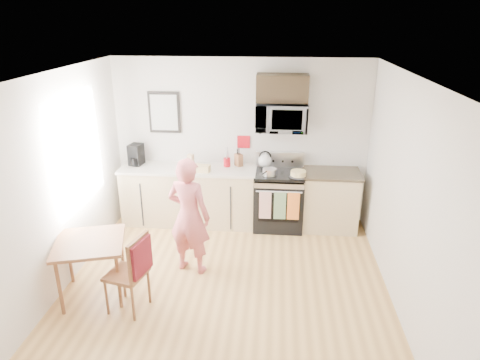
# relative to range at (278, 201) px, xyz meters

# --- Properties ---
(floor) EXTENTS (4.60, 4.60, 0.00)m
(floor) POSITION_rel_range_xyz_m (-0.63, -1.98, -0.44)
(floor) COLOR #A87941
(floor) RESTS_ON ground
(back_wall) EXTENTS (4.00, 0.04, 2.60)m
(back_wall) POSITION_rel_range_xyz_m (-0.63, 0.32, 0.86)
(back_wall) COLOR beige
(back_wall) RESTS_ON floor
(front_wall) EXTENTS (4.00, 0.04, 2.60)m
(front_wall) POSITION_rel_range_xyz_m (-0.63, -4.28, 0.86)
(front_wall) COLOR beige
(front_wall) RESTS_ON floor
(left_wall) EXTENTS (0.04, 4.60, 2.60)m
(left_wall) POSITION_rel_range_xyz_m (-2.63, -1.98, 0.86)
(left_wall) COLOR beige
(left_wall) RESTS_ON floor
(right_wall) EXTENTS (0.04, 4.60, 2.60)m
(right_wall) POSITION_rel_range_xyz_m (1.37, -1.98, 0.86)
(right_wall) COLOR beige
(right_wall) RESTS_ON floor
(ceiling) EXTENTS (4.00, 4.60, 0.04)m
(ceiling) POSITION_rel_range_xyz_m (-0.63, -1.98, 2.16)
(ceiling) COLOR white
(ceiling) RESTS_ON back_wall
(window) EXTENTS (0.06, 1.40, 1.50)m
(window) POSITION_rel_range_xyz_m (-2.59, -1.18, 1.11)
(window) COLOR white
(window) RESTS_ON left_wall
(cabinet_left) EXTENTS (2.10, 0.60, 0.90)m
(cabinet_left) POSITION_rel_range_xyz_m (-1.43, 0.02, 0.01)
(cabinet_left) COLOR tan
(cabinet_left) RESTS_ON floor
(countertop_left) EXTENTS (2.14, 0.64, 0.04)m
(countertop_left) POSITION_rel_range_xyz_m (-1.43, 0.02, 0.48)
(countertop_left) COLOR beige
(countertop_left) RESTS_ON cabinet_left
(cabinet_right) EXTENTS (0.84, 0.60, 0.90)m
(cabinet_right) POSITION_rel_range_xyz_m (0.80, 0.02, 0.01)
(cabinet_right) COLOR tan
(cabinet_right) RESTS_ON floor
(countertop_right) EXTENTS (0.88, 0.64, 0.04)m
(countertop_right) POSITION_rel_range_xyz_m (0.80, 0.02, 0.48)
(countertop_right) COLOR black
(countertop_right) RESTS_ON cabinet_right
(range) EXTENTS (0.76, 0.70, 1.16)m
(range) POSITION_rel_range_xyz_m (0.00, 0.00, 0.00)
(range) COLOR black
(range) RESTS_ON floor
(microwave) EXTENTS (0.76, 0.51, 0.42)m
(microwave) POSITION_rel_range_xyz_m (-0.00, 0.10, 1.32)
(microwave) COLOR silver
(microwave) RESTS_ON back_wall
(upper_cabinet) EXTENTS (0.76, 0.35, 0.40)m
(upper_cabinet) POSITION_rel_range_xyz_m (-0.00, 0.15, 1.74)
(upper_cabinet) COLOR black
(upper_cabinet) RESTS_ON back_wall
(wall_art) EXTENTS (0.50, 0.04, 0.65)m
(wall_art) POSITION_rel_range_xyz_m (-1.83, 0.30, 1.31)
(wall_art) COLOR black
(wall_art) RESTS_ON back_wall
(wall_trivet) EXTENTS (0.20, 0.02, 0.20)m
(wall_trivet) POSITION_rel_range_xyz_m (-0.58, 0.31, 0.86)
(wall_trivet) COLOR #A30D18
(wall_trivet) RESTS_ON back_wall
(person) EXTENTS (0.65, 0.52, 1.57)m
(person) POSITION_rel_range_xyz_m (-1.14, -1.36, 0.35)
(person) COLOR #B83247
(person) RESTS_ON floor
(dining_table) EXTENTS (0.83, 0.83, 0.73)m
(dining_table) POSITION_rel_range_xyz_m (-2.20, -2.00, 0.21)
(dining_table) COLOR brown
(dining_table) RESTS_ON floor
(chair) EXTENTS (0.53, 0.49, 0.95)m
(chair) POSITION_rel_range_xyz_m (-1.57, -2.27, 0.18)
(chair) COLOR brown
(chair) RESTS_ON floor
(knife_block) EXTENTS (0.15, 0.15, 0.20)m
(knife_block) POSITION_rel_range_xyz_m (-0.65, 0.18, 0.60)
(knife_block) COLOR brown
(knife_block) RESTS_ON countertop_left
(utensil_crock) EXTENTS (0.11, 0.11, 0.33)m
(utensil_crock) POSITION_rel_range_xyz_m (-0.83, 0.14, 0.63)
(utensil_crock) COLOR #A30D18
(utensil_crock) RESTS_ON countertop_left
(fruit_bowl) EXTENTS (0.23, 0.23, 0.10)m
(fruit_bowl) POSITION_rel_range_xyz_m (-1.51, 0.08, 0.54)
(fruit_bowl) COLOR silver
(fruit_bowl) RESTS_ON countertop_left
(milk_carton) EXTENTS (0.11, 0.11, 0.22)m
(milk_carton) POSITION_rel_range_xyz_m (-1.39, 0.04, 0.61)
(milk_carton) COLOR tan
(milk_carton) RESTS_ON countertop_left
(coffee_maker) EXTENTS (0.23, 0.30, 0.33)m
(coffee_maker) POSITION_rel_range_xyz_m (-2.28, 0.10, 0.66)
(coffee_maker) COLOR black
(coffee_maker) RESTS_ON countertop_left
(bread_bag) EXTENTS (0.30, 0.17, 0.10)m
(bread_bag) POSITION_rel_range_xyz_m (-1.20, -0.13, 0.56)
(bread_bag) COLOR tan
(bread_bag) RESTS_ON countertop_left
(cake) EXTENTS (0.28, 0.28, 0.09)m
(cake) POSITION_rel_range_xyz_m (0.28, -0.18, 0.53)
(cake) COLOR black
(cake) RESTS_ON range
(kettle) EXTENTS (0.21, 0.21, 0.27)m
(kettle) POSITION_rel_range_xyz_m (-0.23, 0.20, 0.60)
(kettle) COLOR silver
(kettle) RESTS_ON range
(pot) EXTENTS (0.21, 0.33, 0.10)m
(pot) POSITION_rel_range_xyz_m (-0.15, -0.16, 0.54)
(pot) COLOR silver
(pot) RESTS_ON range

